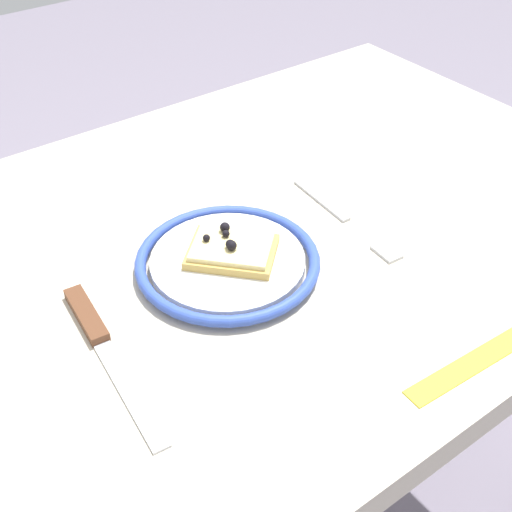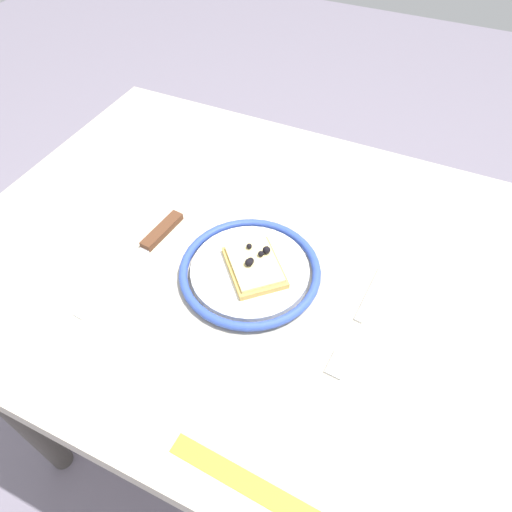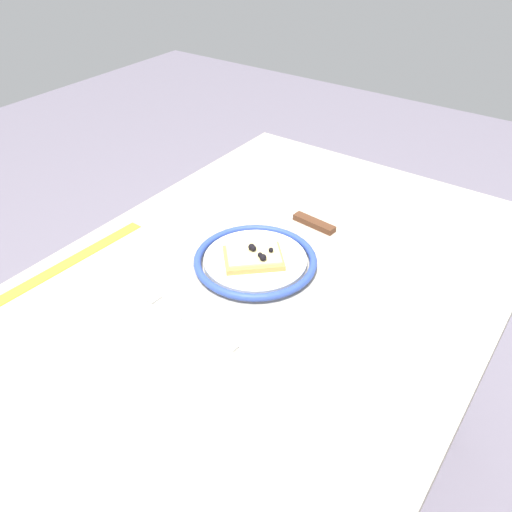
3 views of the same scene
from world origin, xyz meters
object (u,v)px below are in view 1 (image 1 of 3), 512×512
(dining_table, at_px, (248,284))
(plate, at_px, (228,262))
(pizza_slice_near, at_px, (232,250))
(fork, at_px, (346,219))
(knife, at_px, (97,335))

(dining_table, distance_m, plate, 0.12)
(pizza_slice_near, relative_size, fork, 0.62)
(knife, bearing_deg, plate, -175.76)
(plate, distance_m, knife, 0.17)
(plate, xyz_separation_m, fork, (-0.18, 0.01, -0.01))
(dining_table, bearing_deg, plate, 34.85)
(plate, distance_m, pizza_slice_near, 0.02)
(pizza_slice_near, bearing_deg, knife, 4.54)
(dining_table, bearing_deg, fork, 156.09)
(dining_table, xyz_separation_m, fork, (-0.12, 0.05, 0.09))
(pizza_slice_near, bearing_deg, dining_table, -142.65)
(dining_table, height_order, knife, knife)
(plate, relative_size, fork, 1.07)
(plate, xyz_separation_m, pizza_slice_near, (-0.01, -0.00, 0.01))
(dining_table, xyz_separation_m, plate, (0.06, 0.04, 0.09))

